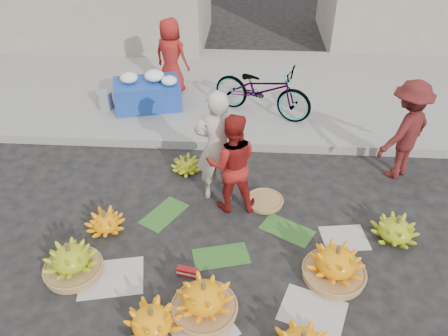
# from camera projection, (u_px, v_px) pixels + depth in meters

# --- Properties ---
(ground) EXTENTS (80.00, 80.00, 0.00)m
(ground) POSITION_uv_depth(u_px,v_px,m) (230.00, 245.00, 5.30)
(ground) COLOR black
(ground) RESTS_ON ground
(curb) EXTENTS (40.00, 0.25, 0.15)m
(curb) POSITION_uv_depth(u_px,v_px,m) (238.00, 143.00, 7.04)
(curb) COLOR gray
(curb) RESTS_ON ground
(sidewalk) EXTENTS (40.00, 4.00, 0.12)m
(sidewalk) POSITION_uv_depth(u_px,v_px,m) (242.00, 88.00, 8.76)
(sidewalk) COLOR gray
(sidewalk) RESTS_ON ground
(newspaper_scatter) EXTENTS (3.20, 1.80, 0.00)m
(newspaper_scatter) POSITION_uv_depth(u_px,v_px,m) (227.00, 299.00, 4.64)
(newspaper_scatter) COLOR beige
(newspaper_scatter) RESTS_ON ground
(banana_leaves) EXTENTS (2.00, 1.00, 0.00)m
(banana_leaves) POSITION_uv_depth(u_px,v_px,m) (223.00, 233.00, 5.46)
(banana_leaves) COLOR #24551C
(banana_leaves) RESTS_ON ground
(banana_bunch_0) EXTENTS (0.64, 0.64, 0.44)m
(banana_bunch_0) POSITION_uv_depth(u_px,v_px,m) (71.00, 261.00, 4.83)
(banana_bunch_0) COLOR olive
(banana_bunch_0) RESTS_ON ground
(banana_bunch_1) EXTENTS (0.73, 0.73, 0.35)m
(banana_bunch_1) POSITION_uv_depth(u_px,v_px,m) (152.00, 321.00, 4.24)
(banana_bunch_1) COLOR #FFA20C
(banana_bunch_1) RESTS_ON ground
(banana_bunch_2) EXTENTS (0.67, 0.67, 0.46)m
(banana_bunch_2) POSITION_uv_depth(u_px,v_px,m) (204.00, 299.00, 4.40)
(banana_bunch_2) COLOR olive
(banana_bunch_2) RESTS_ON ground
(banana_bunch_4) EXTENTS (0.70, 0.70, 0.47)m
(banana_bunch_4) POSITION_uv_depth(u_px,v_px,m) (336.00, 264.00, 4.78)
(banana_bunch_4) COLOR olive
(banana_bunch_4) RESTS_ON ground
(banana_bunch_5) EXTENTS (0.68, 0.68, 0.35)m
(banana_bunch_5) POSITION_uv_depth(u_px,v_px,m) (396.00, 229.00, 5.29)
(banana_bunch_5) COLOR olive
(banana_bunch_5) RESTS_ON ground
(banana_bunch_6) EXTENTS (0.59, 0.59, 0.30)m
(banana_bunch_6) POSITION_uv_depth(u_px,v_px,m) (105.00, 222.00, 5.44)
(banana_bunch_6) COLOR #FFA20C
(banana_bunch_6) RESTS_ON ground
(banana_bunch_7) EXTENTS (0.50, 0.50, 0.27)m
(banana_bunch_7) POSITION_uv_depth(u_px,v_px,m) (186.00, 165.00, 6.47)
(banana_bunch_7) COLOR olive
(banana_bunch_7) RESTS_ON ground
(basket_spare) EXTENTS (0.62, 0.62, 0.06)m
(basket_spare) POSITION_uv_depth(u_px,v_px,m) (265.00, 201.00, 5.92)
(basket_spare) COLOR olive
(basket_spare) RESTS_ON ground
(incense_stack) EXTENTS (0.25, 0.12, 0.10)m
(incense_stack) POSITION_uv_depth(u_px,v_px,m) (188.00, 272.00, 4.87)
(incense_stack) COLOR #AD1217
(incense_stack) RESTS_ON ground
(vendor_cream) EXTENTS (0.60, 0.41, 1.59)m
(vendor_cream) POSITION_uv_depth(u_px,v_px,m) (217.00, 148.00, 5.60)
(vendor_cream) COLOR beige
(vendor_cream) RESTS_ON ground
(vendor_red) EXTENTS (0.72, 0.59, 1.37)m
(vendor_red) POSITION_uv_depth(u_px,v_px,m) (232.00, 164.00, 5.50)
(vendor_red) COLOR #A31F19
(vendor_red) RESTS_ON ground
(man_striped) EXTENTS (1.08, 1.04, 1.48)m
(man_striped) POSITION_uv_depth(u_px,v_px,m) (405.00, 131.00, 6.06)
(man_striped) COLOR maroon
(man_striped) RESTS_ON ground
(flower_table) EXTENTS (1.30, 1.00, 0.67)m
(flower_table) POSITION_uv_depth(u_px,v_px,m) (148.00, 92.00, 7.83)
(flower_table) COLOR #173999
(flower_table) RESTS_ON sidewalk
(grey_bucket) EXTENTS (0.28, 0.28, 0.31)m
(grey_bucket) POSITION_uv_depth(u_px,v_px,m) (105.00, 100.00, 7.86)
(grey_bucket) COLOR gray
(grey_bucket) RESTS_ON sidewalk
(flower_vendor) EXTENTS (0.80, 0.68, 1.40)m
(flower_vendor) POSITION_uv_depth(u_px,v_px,m) (171.00, 56.00, 8.14)
(flower_vendor) COLOR #A31F19
(flower_vendor) RESTS_ON sidewalk
(bicycle) EXTENTS (1.28, 1.88, 0.94)m
(bicycle) POSITION_uv_depth(u_px,v_px,m) (262.00, 89.00, 7.50)
(bicycle) COLOR gray
(bicycle) RESTS_ON sidewalk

